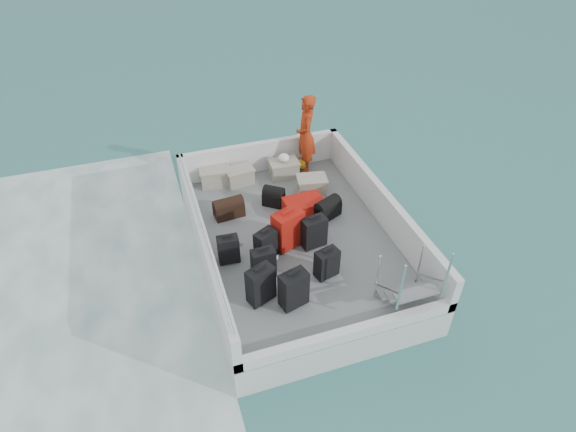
# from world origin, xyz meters

# --- Properties ---
(ground) EXTENTS (160.00, 160.00, 0.00)m
(ground) POSITION_xyz_m (0.00, 0.00, 0.00)
(ground) COLOR #164F4F
(ground) RESTS_ON ground
(wake_foam) EXTENTS (10.00, 10.00, 0.00)m
(wake_foam) POSITION_xyz_m (-4.80, 0.00, 0.00)
(wake_foam) COLOR white
(wake_foam) RESTS_ON ground
(ferry_hull) EXTENTS (3.60, 5.00, 0.60)m
(ferry_hull) POSITION_xyz_m (0.00, 0.00, 0.30)
(ferry_hull) COLOR silver
(ferry_hull) RESTS_ON ground
(deck) EXTENTS (3.30, 4.70, 0.02)m
(deck) POSITION_xyz_m (0.00, 0.00, 0.61)
(deck) COLOR slate
(deck) RESTS_ON ferry_hull
(deck_fittings) EXTENTS (3.60, 5.00, 0.90)m
(deck_fittings) POSITION_xyz_m (0.35, -0.32, 0.99)
(deck_fittings) COLOR silver
(deck_fittings) RESTS_ON deck
(suitcase_0) EXTENTS (0.50, 0.40, 0.68)m
(suitcase_0) POSITION_xyz_m (-1.05, -1.29, 0.96)
(suitcase_0) COLOR black
(suitcase_0) RESTS_ON deck
(suitcase_1) EXTENTS (0.40, 0.24, 0.59)m
(suitcase_1) POSITION_xyz_m (-0.87, -0.80, 0.92)
(suitcase_1) COLOR black
(suitcase_1) RESTS_ON deck
(suitcase_2) EXTENTS (0.38, 0.25, 0.54)m
(suitcase_2) POSITION_xyz_m (-1.34, -0.24, 0.89)
(suitcase_2) COLOR black
(suitcase_2) RESTS_ON deck
(suitcase_3) EXTENTS (0.49, 0.36, 0.67)m
(suitcase_3) POSITION_xyz_m (-0.59, -1.54, 0.96)
(suitcase_3) COLOR black
(suitcase_3) RESTS_ON deck
(suitcase_4) EXTENTS (0.45, 0.39, 0.58)m
(suitcase_4) POSITION_xyz_m (-0.69, -0.35, 0.91)
(suitcase_4) COLOR black
(suitcase_4) RESTS_ON deck
(suitcase_5) EXTENTS (0.62, 0.49, 0.74)m
(suitcase_5) POSITION_xyz_m (-0.23, -0.17, 0.99)
(suitcase_5) COLOR #AB170D
(suitcase_5) RESTS_ON deck
(suitcase_6) EXTENTS (0.44, 0.33, 0.55)m
(suitcase_6) POSITION_xyz_m (0.15, -1.11, 0.89)
(suitcase_6) COLOR black
(suitcase_6) RESTS_ON deck
(suitcase_7) EXTENTS (0.47, 0.31, 0.62)m
(suitcase_7) POSITION_xyz_m (0.22, -0.32, 0.93)
(suitcase_7) COLOR black
(suitcase_7) RESTS_ON deck
(suitcase_8) EXTENTS (0.80, 0.55, 0.30)m
(suitcase_8) POSITION_xyz_m (0.39, 0.66, 0.77)
(suitcase_8) COLOR #AB170D
(suitcase_8) RESTS_ON deck
(duffel_0) EXTENTS (0.61, 0.35, 0.32)m
(duffel_0) POSITION_xyz_m (-1.05, 1.03, 0.78)
(duffel_0) COLOR black
(duffel_0) RESTS_ON deck
(duffel_1) EXTENTS (0.50, 0.48, 0.32)m
(duffel_1) POSITION_xyz_m (-0.10, 1.12, 0.78)
(duffel_1) COLOR black
(duffel_1) RESTS_ON deck
(duffel_2) EXTENTS (0.59, 0.48, 0.32)m
(duffel_2) POSITION_xyz_m (0.79, 0.40, 0.78)
(duffel_2) COLOR black
(duffel_2) RESTS_ON deck
(crate_0) EXTENTS (0.65, 0.49, 0.36)m
(crate_0) POSITION_xyz_m (-1.07, 2.20, 0.80)
(crate_0) COLOR #A5A08F
(crate_0) RESTS_ON deck
(crate_1) EXTENTS (0.59, 0.44, 0.34)m
(crate_1) POSITION_xyz_m (-0.57, 2.07, 0.79)
(crate_1) COLOR #A5A08F
(crate_1) RESTS_ON deck
(crate_2) EXTENTS (0.60, 0.43, 0.36)m
(crate_2) POSITION_xyz_m (0.42, 2.01, 0.80)
(crate_2) COLOR #A5A08F
(crate_2) RESTS_ON deck
(crate_3) EXTENTS (0.64, 0.50, 0.35)m
(crate_3) POSITION_xyz_m (0.77, 1.24, 0.79)
(crate_3) COLOR #A5A08F
(crate_3) RESTS_ON deck
(yellow_bag) EXTENTS (0.28, 0.26, 0.22)m
(yellow_bag) POSITION_xyz_m (0.88, 2.20, 0.73)
(yellow_bag) COLOR gold
(yellow_bag) RESTS_ON deck
(white_bag) EXTENTS (0.24, 0.24, 0.18)m
(white_bag) POSITION_xyz_m (0.42, 2.01, 1.07)
(white_bag) COLOR white
(white_bag) RESTS_ON crate_2
(passenger) EXTENTS (0.57, 0.74, 1.77)m
(passenger) POSITION_xyz_m (0.94, 2.11, 1.51)
(passenger) COLOR red
(passenger) RESTS_ON deck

